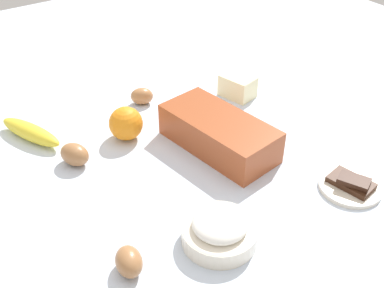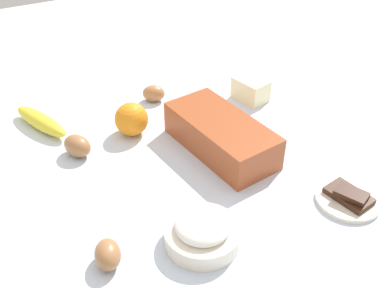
% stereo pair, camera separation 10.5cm
% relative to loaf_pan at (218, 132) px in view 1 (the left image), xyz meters
% --- Properties ---
extents(ground_plane, '(2.40, 2.40, 0.02)m').
position_rel_loaf_pan_xyz_m(ground_plane, '(0.00, -0.08, -0.05)').
color(ground_plane, silver).
extents(loaf_pan, '(0.30, 0.17, 0.08)m').
position_rel_loaf_pan_xyz_m(loaf_pan, '(0.00, 0.00, 0.00)').
color(loaf_pan, '#9E4723').
rests_on(loaf_pan, ground_plane).
extents(flour_bowl, '(0.14, 0.14, 0.06)m').
position_rel_loaf_pan_xyz_m(flour_bowl, '(0.24, -0.18, -0.01)').
color(flour_bowl, silver).
rests_on(flour_bowl, ground_plane).
extents(banana, '(0.19, 0.11, 0.04)m').
position_rel_loaf_pan_xyz_m(banana, '(-0.28, -0.35, -0.02)').
color(banana, yellow).
rests_on(banana, ground_plane).
extents(orange_fruit, '(0.08, 0.08, 0.08)m').
position_rel_loaf_pan_xyz_m(orange_fruit, '(-0.16, -0.16, -0.00)').
color(orange_fruit, orange).
rests_on(orange_fruit, ground_plane).
extents(butter_block, '(0.10, 0.08, 0.06)m').
position_rel_loaf_pan_xyz_m(butter_block, '(-0.16, 0.19, -0.01)').
color(butter_block, '#F4EDB2').
rests_on(butter_block, ground_plane).
extents(egg_near_butter, '(0.07, 0.07, 0.04)m').
position_rel_loaf_pan_xyz_m(egg_near_butter, '(-0.27, -0.05, -0.02)').
color(egg_near_butter, '#A97245').
rests_on(egg_near_butter, ground_plane).
extents(egg_beside_bowl, '(0.08, 0.08, 0.05)m').
position_rel_loaf_pan_xyz_m(egg_beside_bowl, '(-0.13, -0.30, -0.02)').
color(egg_beside_bowl, '#9F6A40').
rests_on(egg_beside_bowl, ground_plane).
extents(egg_loose, '(0.07, 0.06, 0.05)m').
position_rel_loaf_pan_xyz_m(egg_loose, '(0.20, -0.35, -0.02)').
color(egg_loose, '#9D6940').
rests_on(egg_loose, ground_plane).
extents(chocolate_plate, '(0.13, 0.13, 0.03)m').
position_rel_loaf_pan_xyz_m(chocolate_plate, '(0.28, 0.14, -0.03)').
color(chocolate_plate, silver).
rests_on(chocolate_plate, ground_plane).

